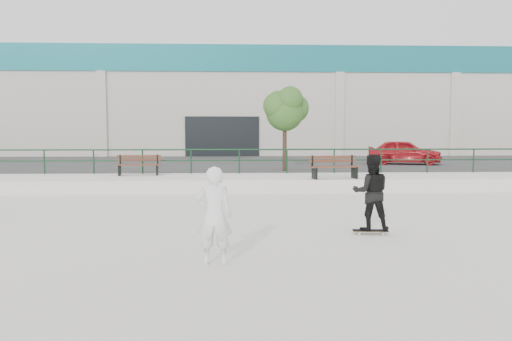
{
  "coord_description": "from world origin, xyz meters",
  "views": [
    {
      "loc": [
        0.77,
        -9.97,
        2.36
      ],
      "look_at": [
        1.31,
        2.0,
        1.36
      ],
      "focal_mm": 35.0,
      "sensor_mm": 36.0,
      "label": 1
    }
  ],
  "objects_px": {
    "bench_left": "(139,165)",
    "seated_skater": "(214,216)",
    "tree": "(285,108)",
    "bench_right": "(334,167)",
    "red_car": "(404,152)",
    "standing_skater": "(371,192)",
    "skateboard": "(370,231)"
  },
  "relations": [
    {
      "from": "bench_right",
      "to": "skateboard",
      "type": "distance_m",
      "value": 7.6
    },
    {
      "from": "bench_right",
      "to": "tree",
      "type": "height_order",
      "value": "tree"
    },
    {
      "from": "bench_right",
      "to": "tree",
      "type": "distance_m",
      "value": 4.54
    },
    {
      "from": "bench_left",
      "to": "red_car",
      "type": "distance_m",
      "value": 14.03
    },
    {
      "from": "red_car",
      "to": "seated_skater",
      "type": "height_order",
      "value": "red_car"
    },
    {
      "from": "skateboard",
      "to": "standing_skater",
      "type": "relative_size",
      "value": 0.47
    },
    {
      "from": "bench_left",
      "to": "standing_skater",
      "type": "bearing_deg",
      "value": -57.9
    },
    {
      "from": "standing_skater",
      "to": "seated_skater",
      "type": "xyz_separation_m",
      "value": [
        -3.41,
        -2.36,
        -0.09
      ]
    },
    {
      "from": "bench_left",
      "to": "skateboard",
      "type": "xyz_separation_m",
      "value": [
        6.89,
        -9.27,
        -0.83
      ]
    },
    {
      "from": "bench_right",
      "to": "seated_skater",
      "type": "height_order",
      "value": "seated_skater"
    },
    {
      "from": "bench_left",
      "to": "skateboard",
      "type": "distance_m",
      "value": 11.58
    },
    {
      "from": "skateboard",
      "to": "seated_skater",
      "type": "distance_m",
      "value": 4.22
    },
    {
      "from": "tree",
      "to": "red_car",
      "type": "height_order",
      "value": "tree"
    },
    {
      "from": "bench_left",
      "to": "seated_skater",
      "type": "bearing_deg",
      "value": -77.85
    },
    {
      "from": "bench_right",
      "to": "tree",
      "type": "relative_size",
      "value": 0.53
    },
    {
      "from": "red_car",
      "to": "standing_skater",
      "type": "distance_m",
      "value": 16.1
    },
    {
      "from": "standing_skater",
      "to": "skateboard",
      "type": "bearing_deg",
      "value": 14.12
    },
    {
      "from": "bench_left",
      "to": "tree",
      "type": "height_order",
      "value": "tree"
    },
    {
      "from": "bench_left",
      "to": "standing_skater",
      "type": "height_order",
      "value": "standing_skater"
    },
    {
      "from": "bench_left",
      "to": "seated_skater",
      "type": "relative_size",
      "value": 1.05
    },
    {
      "from": "bench_right",
      "to": "standing_skater",
      "type": "distance_m",
      "value": 7.55
    },
    {
      "from": "bench_right",
      "to": "skateboard",
      "type": "relative_size",
      "value": 2.46
    },
    {
      "from": "red_car",
      "to": "standing_skater",
      "type": "relative_size",
      "value": 2.23
    },
    {
      "from": "tree",
      "to": "seated_skater",
      "type": "distance_m",
      "value": 13.94
    },
    {
      "from": "skateboard",
      "to": "seated_skater",
      "type": "relative_size",
      "value": 0.46
    },
    {
      "from": "seated_skater",
      "to": "tree",
      "type": "bearing_deg",
      "value": -98.21
    },
    {
      "from": "tree",
      "to": "standing_skater",
      "type": "distance_m",
      "value": 11.38
    },
    {
      "from": "tree",
      "to": "red_car",
      "type": "bearing_deg",
      "value": 29.92
    },
    {
      "from": "tree",
      "to": "seated_skater",
      "type": "relative_size",
      "value": 2.15
    },
    {
      "from": "red_car",
      "to": "seated_skater",
      "type": "xyz_separation_m",
      "value": [
        -9.33,
        -17.33,
        -0.29
      ]
    },
    {
      "from": "seated_skater",
      "to": "standing_skater",
      "type": "bearing_deg",
      "value": -142.45
    },
    {
      "from": "red_car",
      "to": "seated_skater",
      "type": "distance_m",
      "value": 19.69
    }
  ]
}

